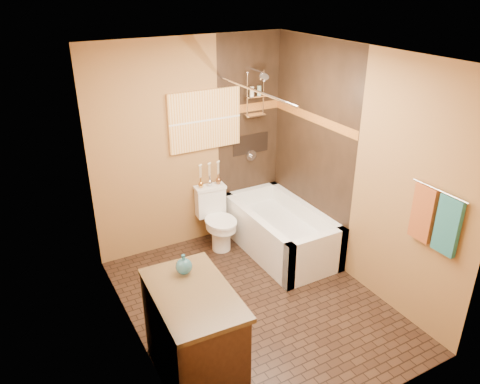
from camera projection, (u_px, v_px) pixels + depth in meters
floor at (255, 303)px, 4.83m from camera, size 3.00×3.00×0.00m
wall_left at (129, 225)px, 3.77m from camera, size 0.02×3.00×2.50m
wall_right at (356, 170)px, 4.83m from camera, size 0.02×3.00×2.50m
wall_back at (191, 146)px, 5.49m from camera, size 2.40×0.02×2.50m
wall_front at (372, 278)px, 3.11m from camera, size 2.40×0.02×2.50m
ceiling at (259, 54)px, 3.77m from camera, size 3.00×3.00×0.00m
alcove_tile_back at (249, 137)px, 5.82m from camera, size 0.85×0.01×2.50m
alcove_tile_right at (311, 149)px, 5.42m from camera, size 0.01×1.50×2.50m
mosaic_band_back at (249, 108)px, 5.66m from camera, size 0.85×0.01×0.10m
mosaic_band_right at (313, 118)px, 5.26m from camera, size 0.01×1.50×0.10m
alcove_niche at (251, 144)px, 5.87m from camera, size 0.50×0.01×0.25m
shower_fixtures at (255, 105)px, 5.57m from camera, size 0.24×0.33×1.16m
curtain_rod at (254, 90)px, 4.74m from camera, size 0.03×1.55×0.03m
towel_bar at (440, 191)px, 3.89m from camera, size 0.02×0.55×0.02m
towel_teal at (448, 226)px, 3.91m from camera, size 0.05×0.22×0.52m
towel_rust at (423, 213)px, 4.11m from camera, size 0.05×0.22×0.52m
sunset_painting at (205, 120)px, 5.42m from camera, size 0.90×0.04×0.70m
vanity_mirror at (152, 229)px, 3.21m from camera, size 0.01×1.00×0.90m
bathtub at (280, 234)px, 5.68m from camera, size 0.80×1.50×0.55m
toilet at (217, 218)px, 5.72m from camera, size 0.39×0.57×0.74m
vanity at (194, 336)px, 3.78m from camera, size 0.64×1.01×0.87m
teal_bottle at (184, 264)px, 3.78m from camera, size 0.17×0.17×0.22m
bud_vases at (210, 174)px, 5.63m from camera, size 0.30×0.06×0.29m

